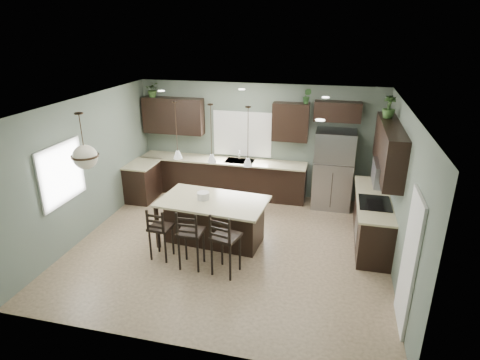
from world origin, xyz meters
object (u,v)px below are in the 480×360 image
(bar_stool_left, at_px, (161,233))
(bar_stool_center, at_px, (191,238))
(refrigerator, at_px, (333,170))
(plant_back_left, at_px, (153,90))
(serving_dish, at_px, (203,196))
(kitchen_island, at_px, (214,222))
(bar_stool_right, at_px, (226,243))

(bar_stool_left, xyz_separation_m, bar_stool_center, (0.64, -0.14, 0.05))
(refrigerator, distance_m, bar_stool_center, 4.02)
(plant_back_left, bearing_deg, serving_dish, -50.06)
(kitchen_island, relative_size, bar_stool_right, 1.74)
(kitchen_island, xyz_separation_m, serving_dish, (-0.20, 0.02, 0.53))
(bar_stool_left, height_order, bar_stool_center, bar_stool_center)
(serving_dish, bearing_deg, plant_back_left, 129.94)
(refrigerator, relative_size, kitchen_island, 0.90)
(kitchen_island, xyz_separation_m, bar_stool_right, (0.52, -0.95, 0.13))
(bar_stool_left, bearing_deg, kitchen_island, 48.02)
(bar_stool_center, height_order, bar_stool_right, bar_stool_right)
(kitchen_island, height_order, plant_back_left, plant_back_left)
(refrigerator, bearing_deg, bar_stool_right, -117.33)
(bar_stool_left, height_order, bar_stool_right, bar_stool_right)
(bar_stool_right, bearing_deg, bar_stool_center, -171.35)
(bar_stool_left, bearing_deg, refrigerator, 49.71)
(bar_stool_center, xyz_separation_m, bar_stool_right, (0.65, -0.06, 0.02))
(bar_stool_left, bearing_deg, bar_stool_right, -4.87)
(kitchen_island, bearing_deg, bar_stool_left, -130.77)
(bar_stool_center, xyz_separation_m, plant_back_left, (-2.15, 3.41, 2.01))
(bar_stool_left, height_order, plant_back_left, plant_back_left)
(bar_stool_center, relative_size, plant_back_left, 3.07)
(serving_dish, relative_size, bar_stool_center, 0.21)
(refrigerator, distance_m, bar_stool_left, 4.33)
(bar_stool_center, bearing_deg, bar_stool_left, 166.78)
(kitchen_island, distance_m, bar_stool_center, 0.91)
(bar_stool_left, bearing_deg, plant_back_left, 118.61)
(bar_stool_right, distance_m, plant_back_left, 4.89)
(refrigerator, bearing_deg, bar_stool_center, -126.04)
(plant_back_left, bearing_deg, kitchen_island, -47.68)
(bar_stool_right, bearing_deg, bar_stool_left, -175.13)
(serving_dish, bearing_deg, bar_stool_right, -53.56)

